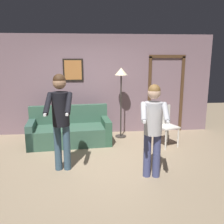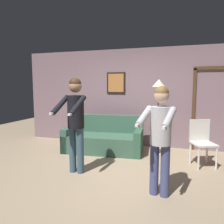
# 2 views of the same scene
# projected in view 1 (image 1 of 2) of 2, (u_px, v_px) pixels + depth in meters

# --- Properties ---
(ground_plane) EXTENTS (12.00, 12.00, 0.00)m
(ground_plane) POSITION_uv_depth(u_px,v_px,m) (95.00, 164.00, 4.83)
(ground_plane) COLOR gray
(back_wall_assembly) EXTENTS (6.40, 0.10, 2.60)m
(back_wall_assembly) POSITION_uv_depth(u_px,v_px,m) (93.00, 85.00, 6.59)
(back_wall_assembly) COLOR slate
(back_wall_assembly) RESTS_ON ground_plane
(couch) EXTENTS (1.97, 1.02, 0.87)m
(couch) POSITION_uv_depth(u_px,v_px,m) (70.00, 132.00, 5.96)
(couch) COLOR #375B48
(couch) RESTS_ON ground_plane
(torchiere_lamp) EXTENTS (0.31, 0.31, 1.77)m
(torchiere_lamp) POSITION_uv_depth(u_px,v_px,m) (121.00, 81.00, 6.16)
(torchiere_lamp) COLOR #332D28
(torchiere_lamp) RESTS_ON ground_plane
(person_standing_left) EXTENTS (0.45, 0.69, 1.76)m
(person_standing_left) POSITION_uv_depth(u_px,v_px,m) (61.00, 113.00, 4.37)
(person_standing_left) COLOR #375165
(person_standing_left) RESTS_ON ground_plane
(person_standing_right) EXTENTS (0.51, 0.70, 1.61)m
(person_standing_right) POSITION_uv_depth(u_px,v_px,m) (153.00, 123.00, 4.12)
(person_standing_right) COLOR #414776
(person_standing_right) RESTS_ON ground_plane
(dining_chair_distant) EXTENTS (0.55, 0.55, 0.93)m
(dining_chair_distant) POSITION_uv_depth(u_px,v_px,m) (165.00, 123.00, 5.78)
(dining_chair_distant) COLOR silver
(dining_chair_distant) RESTS_ON ground_plane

